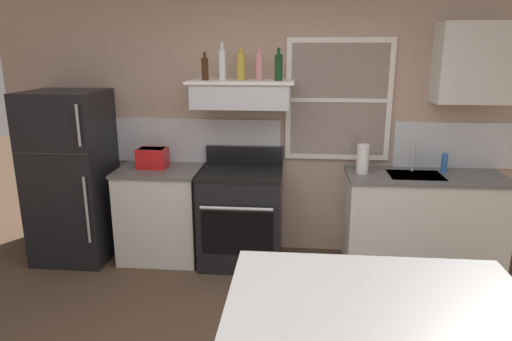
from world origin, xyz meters
TOP-DOWN VIEW (x-y plane):
  - back_wall at (0.03, 2.23)m, footprint 5.40×0.11m
  - refrigerator at (-1.90, 1.84)m, footprint 0.70×0.72m
  - counter_left_of_stove at (-1.05, 1.90)m, footprint 0.79×0.63m
  - toaster at (-1.12, 1.93)m, footprint 0.30×0.20m
  - stove_range at (-0.25, 1.86)m, footprint 0.76×0.69m
  - range_hood_shelf at (-0.25, 1.96)m, footprint 0.96×0.52m
  - bottle_brown_stout at (-0.58, 1.91)m, footprint 0.06×0.06m
  - bottle_clear_tall at (-0.42, 1.92)m, footprint 0.06×0.06m
  - bottle_champagne_gold_foil at (-0.26, 1.98)m, footprint 0.08×0.08m
  - bottle_rose_pink at (-0.09, 1.96)m, footprint 0.07×0.07m
  - bottle_dark_green_wine at (0.09, 1.92)m, footprint 0.07×0.07m
  - counter_right_with_sink at (1.45, 1.90)m, footprint 1.43×0.63m
  - sink_faucet at (1.35, 2.00)m, footprint 0.03×0.17m
  - paper_towel_roll at (0.87, 1.90)m, footprint 0.11×0.11m
  - dish_soap_bottle at (1.63, 2.00)m, footprint 0.06×0.06m
  - upper_cabinet_right at (1.80, 2.04)m, footprint 0.64×0.32m

SIDE VIEW (x-z plane):
  - counter_left_of_stove at x=-1.05m, z-range 0.00..0.91m
  - counter_right_with_sink at x=1.45m, z-range 0.00..0.91m
  - stove_range at x=-0.25m, z-range -0.08..1.01m
  - refrigerator at x=-1.90m, z-range 0.00..1.65m
  - dish_soap_bottle at x=1.63m, z-range 0.91..1.09m
  - toaster at x=-1.12m, z-range 0.91..1.10m
  - paper_towel_roll at x=0.87m, z-range 0.91..1.18m
  - sink_faucet at x=1.35m, z-range 0.94..1.22m
  - back_wall at x=0.03m, z-range 0.00..2.70m
  - range_hood_shelf at x=-0.25m, z-range 1.50..1.75m
  - bottle_brown_stout at x=-0.58m, z-range 1.73..1.97m
  - bottle_dark_green_wine at x=0.09m, z-range 1.72..2.01m
  - bottle_champagne_gold_foil at x=-0.26m, z-range 1.72..2.01m
  - bottle_rose_pink at x=-0.09m, z-range 1.72..2.01m
  - bottle_clear_tall at x=-0.42m, z-range 1.72..2.05m
  - upper_cabinet_right at x=1.80m, z-range 1.55..2.25m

